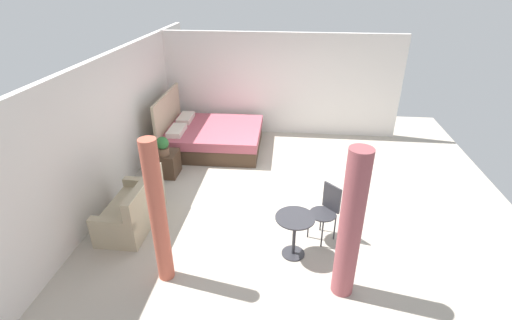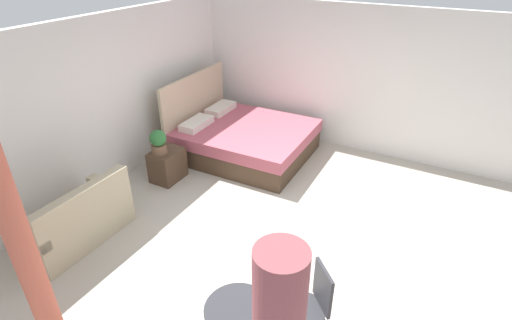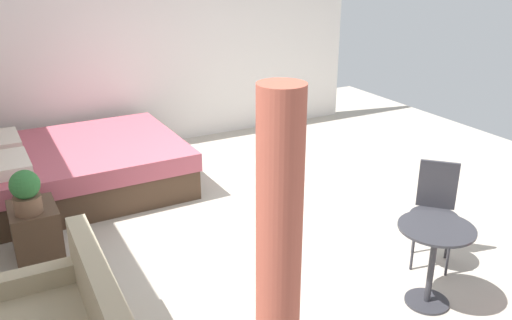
# 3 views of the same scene
# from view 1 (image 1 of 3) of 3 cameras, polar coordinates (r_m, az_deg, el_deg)

# --- Properties ---
(ground_plane) EXTENTS (8.70, 8.99, 0.02)m
(ground_plane) POSITION_cam_1_polar(r_m,az_deg,el_deg) (7.44, 2.44, -4.11)
(ground_plane) COLOR #B2A899
(wall_back) EXTENTS (8.70, 0.12, 2.57)m
(wall_back) POSITION_cam_1_polar(r_m,az_deg,el_deg) (7.61, -20.57, 5.72)
(wall_back) COLOR silver
(wall_back) RESTS_ON ground
(wall_right) EXTENTS (0.12, 5.99, 2.57)m
(wall_right) POSITION_cam_1_polar(r_m,az_deg,el_deg) (9.55, 3.76, 11.61)
(wall_right) COLOR silver
(wall_right) RESTS_ON ground
(bed) EXTENTS (1.92, 2.26, 1.35)m
(bed) POSITION_cam_1_polar(r_m,az_deg,el_deg) (8.91, -6.97, 3.62)
(bed) COLOR #473323
(bed) RESTS_ON ground
(couch) EXTENTS (1.37, 0.74, 0.86)m
(couch) POSITION_cam_1_polar(r_m,az_deg,el_deg) (6.56, -18.50, -7.40)
(couch) COLOR tan
(couch) RESTS_ON ground
(nightstand) EXTENTS (0.53, 0.41, 0.51)m
(nightstand) POSITION_cam_1_polar(r_m,az_deg,el_deg) (7.94, -13.49, -0.54)
(nightstand) COLOR #473323
(nightstand) RESTS_ON ground
(potted_plant) EXTENTS (0.26, 0.26, 0.40)m
(potted_plant) POSITION_cam_1_polar(r_m,az_deg,el_deg) (7.67, -14.31, 2.15)
(potted_plant) COLOR brown
(potted_plant) RESTS_ON nightstand
(balcony_table) EXTENTS (0.59, 0.59, 0.69)m
(balcony_table) POSITION_cam_1_polar(r_m,az_deg,el_deg) (5.54, 6.01, -10.61)
(balcony_table) COLOR #2D2D33
(balcony_table) RESTS_ON ground
(cafe_chair_near_window) EXTENTS (0.60, 0.60, 0.93)m
(cafe_chair_near_window) POSITION_cam_1_polar(r_m,az_deg,el_deg) (5.91, 10.99, -7.24)
(cafe_chair_near_window) COLOR #2D2D33
(cafe_chair_near_window) RESTS_ON ground
(curtain_left) EXTENTS (0.29, 0.29, 2.13)m
(curtain_left) POSITION_cam_1_polar(r_m,az_deg,el_deg) (4.74, 14.48, -9.99)
(curtain_left) COLOR #994C51
(curtain_left) RESTS_ON ground
(curtain_right) EXTENTS (0.22, 0.22, 2.13)m
(curtain_right) POSITION_cam_1_polar(r_m,az_deg,el_deg) (4.96, -15.00, -8.17)
(curtain_right) COLOR #C15B47
(curtain_right) RESTS_ON ground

